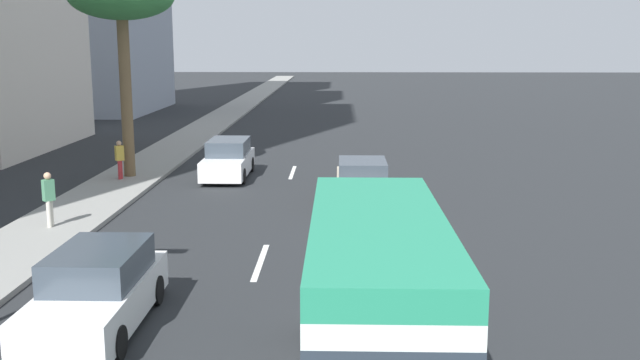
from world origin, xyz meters
name	(u,v)px	position (x,y,z in m)	size (l,w,h in m)	color
ground_plane	(300,153)	(31.50, 0.00, 0.00)	(198.00, 198.00, 0.00)	#26282B
sidewalk_right	(171,151)	(31.50, 6.74, 0.07)	(162.00, 2.82, 0.15)	gray
lane_stripe_mid	(260,262)	(12.47, 0.00, 0.01)	(3.20, 0.16, 0.01)	silver
lane_stripe_far	(293,172)	(25.68, 0.00, 0.01)	(3.20, 0.16, 0.01)	silver
car_lead	(228,160)	(24.50, 2.65, 0.76)	(4.60, 1.81, 1.60)	white
minibus_second	(377,296)	(5.50, -2.69, 1.62)	(6.83, 2.30, 2.94)	silver
car_third	(362,182)	(19.81, -2.88, 0.73)	(4.18, 1.89, 1.54)	beige
car_fourth	(98,291)	(7.98, 2.79, 0.76)	(4.57, 1.86, 1.61)	white
pedestrian_near_lamp	(49,197)	(15.41, 6.71, 1.08)	(0.38, 0.38, 1.68)	beige
pedestrian_mid_block	(120,158)	(23.20, 6.90, 1.01)	(0.37, 0.39, 1.58)	red
palm_tree	(121,0)	(23.92, 6.72, 7.30)	(4.23, 4.23, 8.27)	brown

